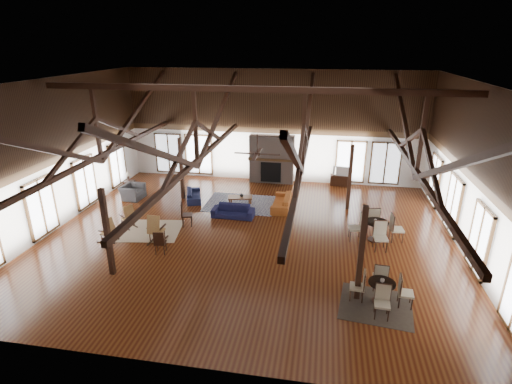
% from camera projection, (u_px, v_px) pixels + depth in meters
% --- Properties ---
extents(floor, '(16.00, 16.00, 0.00)m').
position_uv_depth(floor, '(249.00, 236.00, 16.03)').
color(floor, '#5A2E13').
rests_on(floor, ground).
extents(ceiling, '(16.00, 14.00, 0.02)m').
position_uv_depth(ceiling, '(248.00, 82.00, 13.89)').
color(ceiling, black).
rests_on(ceiling, wall_back).
extents(wall_back, '(16.00, 0.02, 6.00)m').
position_uv_depth(wall_back, '(273.00, 127.00, 21.40)').
color(wall_back, silver).
rests_on(wall_back, floor).
extents(wall_front, '(16.00, 0.02, 6.00)m').
position_uv_depth(wall_front, '(187.00, 258.00, 8.51)').
color(wall_front, silver).
rests_on(wall_front, floor).
extents(wall_left, '(0.02, 14.00, 6.00)m').
position_uv_depth(wall_left, '(56.00, 155.00, 16.23)').
color(wall_left, silver).
rests_on(wall_left, floor).
extents(wall_right, '(0.02, 14.00, 6.00)m').
position_uv_depth(wall_right, '(477.00, 176.00, 13.68)').
color(wall_right, silver).
rests_on(wall_right, floor).
extents(roof_truss, '(15.60, 14.07, 3.14)m').
position_uv_depth(roof_truss, '(248.00, 137.00, 14.59)').
color(roof_truss, black).
rests_on(roof_truss, wall_back).
extents(post_grid, '(8.16, 7.16, 3.05)m').
position_uv_depth(post_grid, '(249.00, 201.00, 15.48)').
color(post_grid, black).
rests_on(post_grid, floor).
extents(fireplace, '(2.50, 0.69, 2.60)m').
position_uv_depth(fireplace, '(272.00, 159.00, 21.71)').
color(fireplace, '#705F56').
rests_on(fireplace, floor).
extents(ceiling_fan, '(1.60, 1.60, 0.75)m').
position_uv_depth(ceiling_fan, '(257.00, 153.00, 13.70)').
color(ceiling_fan, black).
rests_on(ceiling_fan, roof_truss).
extents(sofa_navy_front, '(1.87, 0.76, 0.54)m').
position_uv_depth(sofa_navy_front, '(233.00, 211.00, 17.66)').
color(sofa_navy_front, '#141538').
rests_on(sofa_navy_front, floor).
extents(sofa_navy_left, '(1.79, 1.15, 0.49)m').
position_uv_depth(sofa_navy_left, '(194.00, 195.00, 19.58)').
color(sofa_navy_left, '#161B3D').
rests_on(sofa_navy_left, floor).
extents(sofa_orange, '(2.05, 0.81, 0.60)m').
position_uv_depth(sofa_orange, '(282.00, 202.00, 18.62)').
color(sofa_orange, '#A3521F').
rests_on(sofa_orange, floor).
extents(coffee_table, '(1.22, 0.78, 0.43)m').
position_uv_depth(coffee_table, '(240.00, 198.00, 18.88)').
color(coffee_table, brown).
rests_on(coffee_table, floor).
extents(vase, '(0.17, 0.17, 0.18)m').
position_uv_depth(vase, '(242.00, 195.00, 18.85)').
color(vase, '#B2B2B2').
rests_on(vase, coffee_table).
extents(armchair, '(1.16, 1.03, 0.70)m').
position_uv_depth(armchair, '(133.00, 192.00, 19.69)').
color(armchair, '#323235').
rests_on(armchair, floor).
extents(side_table_lamp, '(0.46, 0.46, 1.18)m').
position_uv_depth(side_table_lamp, '(129.00, 184.00, 20.47)').
color(side_table_lamp, black).
rests_on(side_table_lamp, floor).
extents(rocking_chair_a, '(0.88, 0.77, 1.01)m').
position_uv_depth(rocking_chair_a, '(129.00, 217.00, 16.60)').
color(rocking_chair_a, olive).
rests_on(rocking_chair_a, floor).
extents(rocking_chair_b, '(0.55, 0.94, 1.17)m').
position_uv_depth(rocking_chair_b, '(155.00, 230.00, 15.32)').
color(rocking_chair_b, olive).
rests_on(rocking_chair_b, floor).
extents(rocking_chair_c, '(0.76, 0.43, 0.97)m').
position_uv_depth(rocking_chair_c, '(109.00, 231.00, 15.44)').
color(rocking_chair_c, olive).
rests_on(rocking_chair_c, floor).
extents(side_chair_a, '(0.55, 0.55, 1.05)m').
position_uv_depth(side_chair_a, '(184.00, 212.00, 16.71)').
color(side_chair_a, black).
rests_on(side_chair_a, floor).
extents(side_chair_b, '(0.44, 0.44, 0.92)m').
position_uv_depth(side_chair_b, '(160.00, 241.00, 14.47)').
color(side_chair_b, black).
rests_on(side_chair_b, floor).
extents(cafe_table_near, '(1.86, 1.86, 0.96)m').
position_uv_depth(cafe_table_near, '(381.00, 289.00, 11.79)').
color(cafe_table_near, black).
rests_on(cafe_table_near, floor).
extents(cafe_table_far, '(2.14, 2.14, 1.10)m').
position_uv_depth(cafe_table_far, '(376.00, 227.00, 15.49)').
color(cafe_table_far, black).
rests_on(cafe_table_far, floor).
extents(cup_near, '(0.13, 0.13, 0.10)m').
position_uv_depth(cup_near, '(382.00, 281.00, 11.72)').
color(cup_near, '#B2B2B2').
rests_on(cup_near, cafe_table_near).
extents(cup_far, '(0.11, 0.11, 0.09)m').
position_uv_depth(cup_far, '(375.00, 220.00, 15.43)').
color(cup_far, '#B2B2B2').
rests_on(cup_far, cafe_table_far).
extents(tv_console, '(1.12, 0.42, 0.56)m').
position_uv_depth(tv_console, '(341.00, 180.00, 21.54)').
color(tv_console, black).
rests_on(tv_console, floor).
extents(television, '(0.91, 0.24, 0.52)m').
position_uv_depth(television, '(342.00, 171.00, 21.35)').
color(television, '#B2B2B2').
rests_on(television, tv_console).
extents(rug_tan, '(2.92, 2.44, 0.01)m').
position_uv_depth(rug_tan, '(148.00, 230.00, 16.46)').
color(rug_tan, tan).
rests_on(rug_tan, floor).
extents(rug_navy, '(3.33, 2.51, 0.01)m').
position_uv_depth(rug_navy, '(241.00, 204.00, 19.18)').
color(rug_navy, '#1A224B').
rests_on(rug_navy, floor).
extents(rug_dark, '(2.28, 2.11, 0.01)m').
position_uv_depth(rug_dark, '(376.00, 305.00, 11.81)').
color(rug_dark, black).
rests_on(rug_dark, floor).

